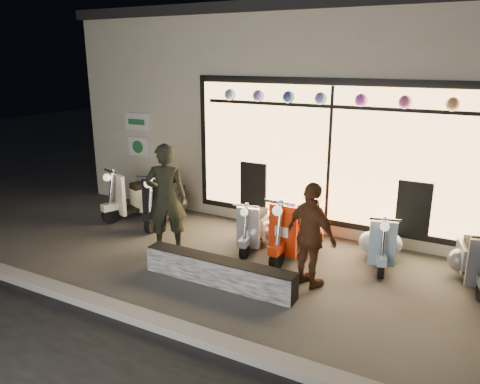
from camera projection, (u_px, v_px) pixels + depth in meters
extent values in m
plane|color=#383533|center=(238.00, 267.00, 7.46)|extent=(40.00, 40.00, 0.00)
cube|color=slate|center=(160.00, 324.00, 5.76)|extent=(40.00, 0.25, 0.12)
cube|color=beige|center=(339.00, 110.00, 11.12)|extent=(10.00, 6.00, 4.00)
cube|color=black|center=(344.00, 16.00, 10.54)|extent=(10.20, 6.20, 0.20)
cube|color=black|center=(330.00, 154.00, 8.33)|extent=(5.45, 0.06, 2.65)
cube|color=#FFBF6B|center=(330.00, 155.00, 8.30)|extent=(5.20, 0.04, 2.40)
cube|color=black|center=(332.00, 107.00, 8.03)|extent=(4.90, 0.06, 0.06)
cube|color=white|center=(137.00, 122.00, 10.25)|extent=(0.65, 0.04, 0.38)
cube|color=white|center=(139.00, 147.00, 10.40)|extent=(0.55, 0.04, 0.42)
cube|color=black|center=(219.00, 271.00, 6.84)|extent=(2.40, 0.28, 0.40)
cylinder|color=black|center=(244.00, 250.00, 7.72)|extent=(0.13, 0.30, 0.29)
cylinder|color=black|center=(260.00, 233.00, 8.49)|extent=(0.14, 0.30, 0.29)
cube|color=silver|center=(248.00, 228.00, 7.79)|extent=(0.40, 0.12, 0.70)
cube|color=silver|center=(259.00, 225.00, 8.37)|extent=(0.44, 0.64, 0.39)
cube|color=black|center=(257.00, 214.00, 8.22)|extent=(0.31, 0.51, 0.10)
sphere|color=#FFF2CC|center=(244.00, 212.00, 7.53)|extent=(0.15, 0.15, 0.13)
cylinder|color=black|center=(276.00, 259.00, 7.32)|extent=(0.11, 0.35, 0.35)
cylinder|color=black|center=(302.00, 238.00, 8.17)|extent=(0.14, 0.35, 0.35)
cube|color=red|center=(283.00, 231.00, 7.39)|extent=(0.47, 0.09, 0.84)
cube|color=red|center=(301.00, 228.00, 8.03)|extent=(0.46, 0.73, 0.47)
cube|color=black|center=(299.00, 214.00, 7.86)|extent=(0.31, 0.58, 0.12)
sphere|color=#FFF2CC|center=(277.00, 211.00, 7.09)|extent=(0.16, 0.16, 0.15)
cylinder|color=black|center=(150.00, 224.00, 8.85)|extent=(0.18, 0.36, 0.35)
cylinder|color=black|center=(172.00, 208.00, 9.80)|extent=(0.20, 0.37, 0.35)
cube|color=black|center=(154.00, 201.00, 8.94)|extent=(0.47, 0.18, 0.83)
cube|color=black|center=(169.00, 200.00, 9.64)|extent=(0.58, 0.79, 0.47)
cube|color=black|center=(167.00, 188.00, 9.47)|extent=(0.41, 0.62, 0.12)
sphere|color=#FFF2CC|center=(148.00, 184.00, 8.62)|extent=(0.18, 0.18, 0.15)
cylinder|color=black|center=(110.00, 215.00, 9.37)|extent=(0.22, 0.35, 0.34)
cylinder|color=black|center=(154.00, 205.00, 9.99)|extent=(0.24, 0.36, 0.34)
cube|color=#F6EEC9|center=(119.00, 194.00, 9.39)|extent=(0.45, 0.23, 0.82)
cube|color=#F6EEC9|center=(150.00, 197.00, 9.87)|extent=(0.65, 0.81, 0.46)
cube|color=black|center=(145.00, 185.00, 9.73)|extent=(0.47, 0.63, 0.12)
sphere|color=#FFF2CC|center=(107.00, 177.00, 9.15)|extent=(0.20, 0.20, 0.15)
cylinder|color=black|center=(381.00, 269.00, 7.04)|extent=(0.15, 0.31, 0.30)
cylinder|color=black|center=(380.00, 247.00, 7.85)|extent=(0.17, 0.31, 0.30)
cube|color=#93B8D0|center=(382.00, 244.00, 7.12)|extent=(0.40, 0.15, 0.71)
cube|color=#93B8D0|center=(381.00, 239.00, 7.72)|extent=(0.50, 0.68, 0.40)
cube|color=black|center=(382.00, 227.00, 7.57)|extent=(0.35, 0.53, 0.10)
sphere|color=#FFF2CC|center=(385.00, 227.00, 6.84)|extent=(0.16, 0.16, 0.13)
cylinder|color=black|center=(469.00, 266.00, 7.16)|extent=(0.17, 0.31, 0.29)
cube|color=slate|center=(472.00, 257.00, 7.03)|extent=(0.49, 0.67, 0.39)
cube|color=black|center=(475.00, 244.00, 6.88)|extent=(0.35, 0.52, 0.10)
imported|color=black|center=(166.00, 198.00, 7.87)|extent=(0.82, 0.75, 1.87)
imported|color=brown|center=(311.00, 235.00, 6.65)|extent=(0.99, 0.73, 1.56)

